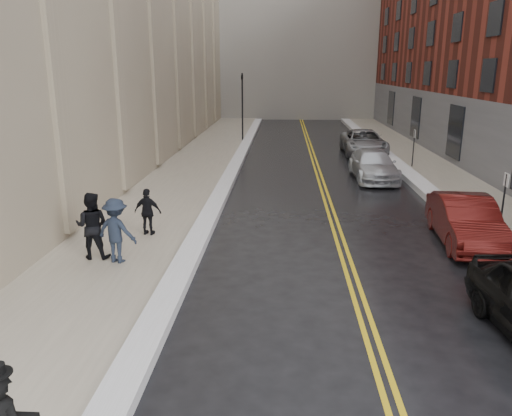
# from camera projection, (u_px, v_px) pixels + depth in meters

# --- Properties ---
(ground) EXTENTS (160.00, 160.00, 0.00)m
(ground) POSITION_uv_depth(u_px,v_px,m) (251.00, 365.00, 9.64)
(ground) COLOR black
(ground) RESTS_ON ground
(sidewalk_left) EXTENTS (4.00, 64.00, 0.15)m
(sidewalk_left) POSITION_uv_depth(u_px,v_px,m) (183.00, 180.00, 25.24)
(sidewalk_left) COLOR gray
(sidewalk_left) RESTS_ON ground
(sidewalk_right) EXTENTS (3.00, 64.00, 0.15)m
(sidewalk_right) POSITION_uv_depth(u_px,v_px,m) (454.00, 183.00, 24.52)
(sidewalk_right) COLOR gray
(sidewalk_right) RESTS_ON ground
(lane_stripe_a) EXTENTS (0.12, 64.00, 0.01)m
(lane_stripe_a) POSITION_uv_depth(u_px,v_px,m) (319.00, 183.00, 24.89)
(lane_stripe_a) COLOR gold
(lane_stripe_a) RESTS_ON ground
(lane_stripe_b) EXTENTS (0.12, 64.00, 0.01)m
(lane_stripe_b) POSITION_uv_depth(u_px,v_px,m) (324.00, 183.00, 24.88)
(lane_stripe_b) COLOR gold
(lane_stripe_b) RESTS_ON ground
(snow_ridge_left) EXTENTS (0.70, 60.80, 0.26)m
(snow_ridge_left) POSITION_uv_depth(u_px,v_px,m) (228.00, 180.00, 25.10)
(snow_ridge_left) COLOR white
(snow_ridge_left) RESTS_ON ground
(snow_ridge_right) EXTENTS (0.85, 60.80, 0.30)m
(snow_ridge_right) POSITION_uv_depth(u_px,v_px,m) (416.00, 181.00, 24.60)
(snow_ridge_right) COLOR white
(snow_ridge_right) RESTS_ON ground
(traffic_signal) EXTENTS (0.18, 0.15, 5.20)m
(traffic_signal) POSITION_uv_depth(u_px,v_px,m) (242.00, 102.00, 37.78)
(traffic_signal) COLOR black
(traffic_signal) RESTS_ON ground
(parking_sign_near) EXTENTS (0.06, 0.35, 2.23)m
(parking_sign_near) POSITION_uv_depth(u_px,v_px,m) (504.00, 199.00, 16.54)
(parking_sign_near) COLOR black
(parking_sign_near) RESTS_ON ground
(parking_sign_far) EXTENTS (0.06, 0.35, 2.23)m
(parking_sign_far) POSITION_uv_depth(u_px,v_px,m) (414.00, 145.00, 28.08)
(parking_sign_far) COLOR black
(parking_sign_far) RESTS_ON ground
(car_maroon) EXTENTS (1.96, 4.79, 1.55)m
(car_maroon) POSITION_uv_depth(u_px,v_px,m) (466.00, 221.00, 16.14)
(car_maroon) COLOR #4E100E
(car_maroon) RESTS_ON ground
(car_silver_near) EXTENTS (2.16, 5.12, 1.48)m
(car_silver_near) POSITION_uv_depth(u_px,v_px,m) (373.00, 165.00, 25.65)
(car_silver_near) COLOR #B8BBC0
(car_silver_near) RESTS_ON ground
(car_silver_far) EXTENTS (2.68, 5.78, 1.60)m
(car_silver_far) POSITION_uv_depth(u_px,v_px,m) (364.00, 142.00, 33.15)
(car_silver_far) COLOR gray
(car_silver_far) RESTS_ON ground
(pedestrian_a) EXTENTS (0.97, 0.77, 1.97)m
(pedestrian_a) POSITION_uv_depth(u_px,v_px,m) (92.00, 226.00, 14.45)
(pedestrian_a) COLOR black
(pedestrian_a) RESTS_ON sidewalk_left
(pedestrian_b) EXTENTS (1.36, 1.01, 1.88)m
(pedestrian_b) POSITION_uv_depth(u_px,v_px,m) (116.00, 231.00, 14.16)
(pedestrian_b) COLOR #1C2433
(pedestrian_b) RESTS_ON sidewalk_left
(pedestrian_c) EXTENTS (0.96, 0.50, 1.57)m
(pedestrian_c) POSITION_uv_depth(u_px,v_px,m) (148.00, 212.00, 16.56)
(pedestrian_c) COLOR black
(pedestrian_c) RESTS_ON sidewalk_left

